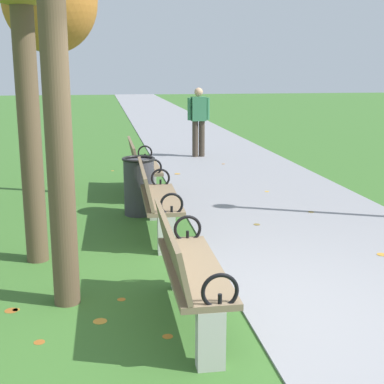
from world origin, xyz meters
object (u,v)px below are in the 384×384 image
(park_bench_1, at_px, (188,268))
(tree_3, at_px, (50,1))
(park_bench_2, at_px, (157,198))
(trash_bin, at_px, (139,186))
(park_bench_3, at_px, (142,166))
(pedestrian_walking, at_px, (199,118))

(park_bench_1, distance_m, tree_3, 6.04)
(park_bench_1, xyz_separation_m, tree_3, (-1.39, 5.25, 2.64))
(park_bench_1, relative_size, park_bench_2, 1.00)
(park_bench_1, bearing_deg, trash_bin, 92.37)
(park_bench_2, relative_size, tree_3, 0.40)
(park_bench_2, xyz_separation_m, trash_bin, (-0.15, 1.06, -0.06))
(park_bench_1, xyz_separation_m, park_bench_2, (0.00, 2.50, 0.00))
(park_bench_2, xyz_separation_m, park_bench_3, (-0.00, 2.37, 0.00))
(pedestrian_walking, height_order, trash_bin, pedestrian_walking)
(park_bench_3, relative_size, pedestrian_walking, 0.99)
(park_bench_1, height_order, park_bench_2, same)
(tree_3, height_order, trash_bin, tree_3)
(park_bench_3, bearing_deg, trash_bin, -96.44)
(park_bench_3, xyz_separation_m, tree_3, (-1.39, 0.38, 2.64))
(park_bench_1, height_order, pedestrian_walking, pedestrian_walking)
(tree_3, relative_size, trash_bin, 4.74)
(pedestrian_walking, bearing_deg, park_bench_2, -104.99)
(park_bench_1, bearing_deg, park_bench_3, 90.00)
(park_bench_1, xyz_separation_m, trash_bin, (-0.15, 3.56, -0.06))
(park_bench_2, bearing_deg, pedestrian_walking, 75.01)
(tree_3, bearing_deg, park_bench_1, -75.13)
(pedestrian_walking, bearing_deg, tree_3, -132.44)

